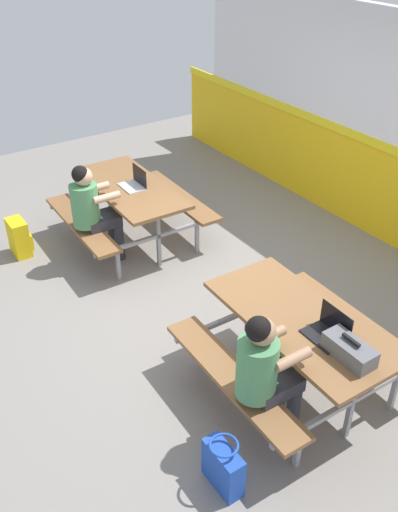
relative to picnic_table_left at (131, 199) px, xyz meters
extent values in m
cube|color=gray|center=(1.45, 0.09, -0.58)|extent=(10.00, 10.00, 0.02)
cube|color=yellow|center=(1.45, 2.59, -0.02)|extent=(8.00, 0.12, 1.10)
cube|color=yellow|center=(1.45, 2.52, 0.58)|extent=(8.00, 0.03, 0.10)
cube|color=silver|center=(1.45, 2.59, 1.33)|extent=(6.72, 0.12, 1.40)
cube|color=brown|center=(0.00, 0.00, 0.15)|extent=(1.66, 0.79, 0.04)
cube|color=brown|center=(-0.01, -0.63, -0.14)|extent=(1.57, 0.31, 0.04)
cube|color=brown|center=(0.01, 0.63, -0.14)|extent=(1.57, 0.31, 0.04)
cube|color=gray|center=(-0.64, 0.01, -0.22)|extent=(0.04, 0.04, 0.70)
cube|color=gray|center=(-0.64, 0.01, -0.18)|extent=(0.07, 1.55, 0.04)
cube|color=gray|center=(-0.66, -0.49, -0.37)|extent=(0.04, 0.04, 0.41)
cube|color=gray|center=(-0.63, 0.52, -0.37)|extent=(0.04, 0.04, 0.41)
cube|color=gray|center=(0.64, -0.01, -0.22)|extent=(0.04, 0.04, 0.70)
cube|color=gray|center=(0.64, -0.01, -0.18)|extent=(0.07, 1.55, 0.04)
cube|color=gray|center=(0.63, -0.52, -0.37)|extent=(0.04, 0.04, 0.41)
cube|color=gray|center=(0.66, 0.49, -0.37)|extent=(0.04, 0.04, 0.41)
cube|color=brown|center=(2.89, -0.02, 0.15)|extent=(1.66, 0.79, 0.04)
cube|color=brown|center=(2.88, -0.65, -0.14)|extent=(1.57, 0.31, 0.04)
cube|color=brown|center=(2.90, 0.62, -0.14)|extent=(1.57, 0.31, 0.04)
cube|color=gray|center=(2.25, 0.00, -0.22)|extent=(0.04, 0.04, 0.70)
cube|color=gray|center=(2.25, 0.00, -0.18)|extent=(0.07, 1.55, 0.04)
cube|color=gray|center=(2.24, -0.51, -0.37)|extent=(0.04, 0.04, 0.41)
cube|color=gray|center=(2.26, 0.51, -0.37)|extent=(0.04, 0.04, 0.41)
cube|color=gray|center=(3.54, -0.03, -0.22)|extent=(0.04, 0.04, 0.70)
cube|color=gray|center=(3.54, -0.03, -0.18)|extent=(0.07, 1.55, 0.04)
cube|color=gray|center=(3.52, -0.54, -0.37)|extent=(0.04, 0.04, 0.41)
cube|color=gray|center=(3.55, 0.48, -0.37)|extent=(0.04, 0.04, 0.41)
cylinder|color=#2D2D38|center=(0.09, -0.31, -0.35)|extent=(0.11, 0.11, 0.45)
cylinder|color=#2D2D38|center=(0.27, -0.32, -0.35)|extent=(0.11, 0.11, 0.45)
cube|color=#2D2D38|center=(0.17, -0.47, -0.06)|extent=(0.31, 0.39, 0.12)
cylinder|color=#4C8C59|center=(0.17, -0.64, 0.18)|extent=(0.30, 0.30, 0.48)
cylinder|color=tan|center=(0.04, -0.44, 0.27)|extent=(0.09, 0.30, 0.08)
cylinder|color=tan|center=(0.32, -0.44, 0.27)|extent=(0.09, 0.30, 0.08)
sphere|color=tan|center=(0.17, -0.62, 0.51)|extent=(0.20, 0.20, 0.20)
sphere|color=black|center=(0.17, -0.65, 0.54)|extent=(0.18, 0.18, 0.18)
cylinder|color=#2D2D38|center=(3.07, -0.33, -0.35)|extent=(0.11, 0.11, 0.45)
cylinder|color=#2D2D38|center=(3.25, -0.34, -0.35)|extent=(0.11, 0.11, 0.45)
cube|color=#2D2D38|center=(3.15, -0.49, -0.06)|extent=(0.31, 0.39, 0.12)
cylinder|color=#4C8C59|center=(3.15, -0.66, 0.18)|extent=(0.30, 0.30, 0.48)
cylinder|color=#A57A5B|center=(3.01, -0.45, 0.27)|extent=(0.09, 0.30, 0.08)
cylinder|color=#A57A5B|center=(3.29, -0.46, 0.27)|extent=(0.09, 0.30, 0.08)
sphere|color=#A57A5B|center=(3.15, -0.64, 0.51)|extent=(0.20, 0.20, 0.20)
sphere|color=black|center=(3.15, -0.67, 0.54)|extent=(0.18, 0.18, 0.18)
cube|color=silver|center=(0.05, 0.00, 0.18)|extent=(0.32, 0.23, 0.01)
cube|color=black|center=(0.05, 0.10, 0.29)|extent=(0.32, 0.02, 0.21)
cube|color=black|center=(3.17, -0.02, 0.18)|extent=(0.32, 0.23, 0.01)
cube|color=black|center=(3.17, 0.08, 0.29)|extent=(0.32, 0.02, 0.21)
cube|color=#595B60|center=(3.42, -0.03, 0.24)|extent=(0.40, 0.18, 0.14)
cube|color=black|center=(3.42, -0.03, 0.33)|extent=(0.16, 0.02, 0.02)
cube|color=yellow|center=(-0.47, -1.25, -0.35)|extent=(0.30, 0.18, 0.44)
cube|color=yellow|center=(-0.47, -1.14, -0.42)|extent=(0.21, 0.04, 0.19)
cube|color=#1E47B2|center=(3.35, -1.08, -0.39)|extent=(0.34, 0.14, 0.36)
torus|color=#1E47B2|center=(3.35, -1.08, -0.15)|extent=(0.21, 0.21, 0.02)
camera|label=1|loc=(5.32, -2.61, 3.00)|focal=39.27mm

